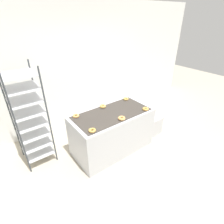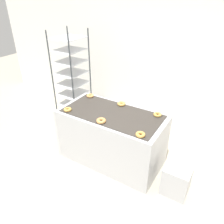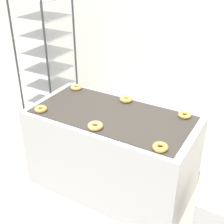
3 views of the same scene
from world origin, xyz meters
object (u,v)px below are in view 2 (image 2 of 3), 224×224
(glaze_bin, at_px, (176,180))
(donut_near_center, at_px, (101,121))
(fryer_machine, at_px, (112,137))
(donut_near_right, at_px, (140,134))
(donut_far_right, at_px, (157,114))
(baking_rack_cart, at_px, (72,78))
(donut_far_left, at_px, (90,96))
(donut_near_left, at_px, (68,109))
(donut_far_center, at_px, (121,104))

(glaze_bin, relative_size, donut_near_center, 3.24)
(fryer_machine, xyz_separation_m, donut_near_right, (0.59, -0.30, 0.45))
(donut_near_right, bearing_deg, donut_far_right, 90.00)
(baking_rack_cart, bearing_deg, donut_far_left, -27.13)
(fryer_machine, relative_size, donut_far_left, 12.68)
(glaze_bin, relative_size, donut_far_right, 3.64)
(donut_near_left, height_order, donut_far_right, donut_near_left)
(glaze_bin, bearing_deg, donut_near_left, -174.97)
(glaze_bin, bearing_deg, donut_near_center, -172.02)
(donut_near_left, distance_m, donut_far_right, 1.33)
(baking_rack_cart, xyz_separation_m, donut_near_left, (0.70, -0.93, -0.06))
(baking_rack_cart, relative_size, donut_near_left, 15.44)
(glaze_bin, height_order, donut_near_center, donut_near_center)
(fryer_machine, xyz_separation_m, glaze_bin, (1.09, -0.13, -0.21))
(glaze_bin, bearing_deg, donut_far_center, 158.84)
(fryer_machine, height_order, donut_far_center, donut_far_center)
(fryer_machine, bearing_deg, donut_far_right, 25.35)
(glaze_bin, bearing_deg, donut_far_left, 166.23)
(baking_rack_cart, xyz_separation_m, donut_near_right, (1.90, -0.94, -0.05))
(glaze_bin, xyz_separation_m, donut_near_right, (-0.50, -0.17, 0.67))
(fryer_machine, bearing_deg, donut_far_center, 91.53)
(fryer_machine, height_order, baking_rack_cart, baking_rack_cart)
(fryer_machine, bearing_deg, glaze_bin, -6.81)
(donut_near_left, height_order, donut_far_center, donut_far_center)
(baking_rack_cart, bearing_deg, donut_far_center, -15.07)
(donut_far_right, bearing_deg, donut_near_center, -136.59)
(baking_rack_cart, distance_m, donut_near_right, 2.12)
(donut_far_center, distance_m, donut_far_right, 0.60)
(fryer_machine, relative_size, glaze_bin, 3.64)
(fryer_machine, bearing_deg, donut_far_left, 154.75)
(donut_near_right, bearing_deg, fryer_machine, 153.44)
(glaze_bin, bearing_deg, baking_rack_cart, 162.09)
(donut_near_left, distance_m, donut_far_left, 0.57)
(donut_far_left, bearing_deg, donut_near_right, -25.90)
(donut_near_center, height_order, donut_far_left, donut_near_center)
(fryer_machine, relative_size, baking_rack_cart, 0.85)
(fryer_machine, xyz_separation_m, donut_near_center, (-0.00, -0.28, 0.45))
(donut_far_left, height_order, donut_far_center, donut_far_center)
(donut_far_center, height_order, donut_far_right, donut_far_center)
(donut_near_right, xyz_separation_m, donut_far_left, (-1.20, 0.58, -0.00))
(donut_near_right, xyz_separation_m, donut_far_center, (-0.60, 0.59, 0.00))
(baking_rack_cart, bearing_deg, glaze_bin, -17.91)
(donut_near_right, relative_size, donut_far_right, 1.04)
(donut_far_right, bearing_deg, donut_far_center, 178.68)
(donut_near_center, relative_size, donut_near_right, 1.08)
(donut_far_left, bearing_deg, fryer_machine, -25.25)
(fryer_machine, xyz_separation_m, donut_far_left, (-0.61, 0.29, 0.45))
(fryer_machine, height_order, donut_near_right, donut_near_right)
(fryer_machine, distance_m, baking_rack_cart, 1.54)
(donut_far_left, bearing_deg, baking_rack_cart, 152.87)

